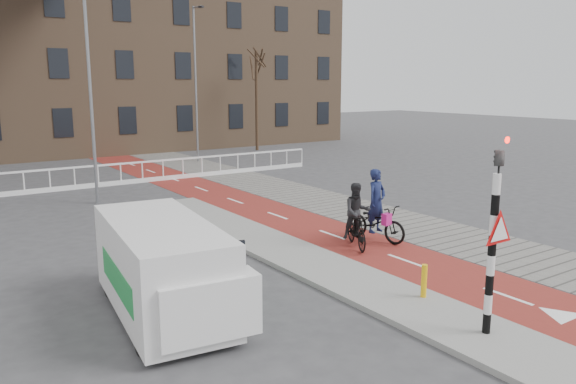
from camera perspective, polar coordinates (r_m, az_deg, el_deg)
ground at (r=12.55m, az=13.63°, el=-10.33°), size 120.00×120.00×0.00m
bike_lane at (r=20.99m, az=-4.08°, el=-1.37°), size 2.50×60.00×0.01m
sidewalk at (r=22.50m, az=2.09°, el=-0.51°), size 3.00×60.00×0.01m
curb_island at (r=14.93m, az=0.29°, el=-6.29°), size 1.80×16.00×0.12m
traffic_signal at (r=10.31m, az=20.22°, el=-3.80°), size 0.80×0.80×3.68m
bollard at (r=12.11m, az=13.65°, el=-8.76°), size 0.12×0.12×0.70m
cyclist_near at (r=16.43m, az=8.94°, el=-2.47°), size 1.07×2.11×2.08m
cyclist_far at (r=15.58m, az=6.99°, el=-2.95°), size 1.12×1.71×1.81m
van at (r=11.30m, az=-12.74°, el=-7.40°), size 2.25×4.53×1.87m
railing at (r=25.37m, az=-25.21°, el=0.45°), size 28.00×0.10×0.99m
townhouse_row at (r=40.29m, az=-26.86°, el=14.60°), size 46.00×10.00×15.90m
tree_right at (r=38.13m, az=-3.20°, el=9.20°), size 0.20×0.20×6.59m
streetlight_near at (r=22.10m, az=-19.42°, el=9.31°), size 0.12×0.12×8.16m
streetlight_right at (r=33.01m, az=-9.36°, el=10.62°), size 0.12×0.12×8.70m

